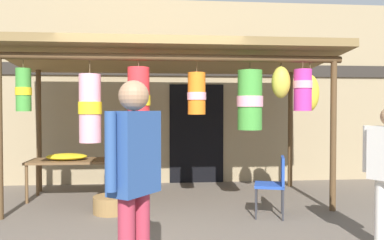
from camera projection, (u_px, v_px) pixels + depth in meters
The scene contains 8 objects.
ground_plane at pixel (152, 219), 5.31m from camera, with size 30.00×30.00×0.00m, color #60564C.
shop_facade at pixel (153, 92), 7.97m from camera, with size 10.97×0.29×3.70m.
market_stall_canopy at pixel (175, 69), 6.17m from camera, with size 5.21×2.32×2.50m.
display_table at pixel (73, 164), 6.52m from camera, with size 1.41×0.67×0.65m.
flower_heap_on_table at pixel (67, 157), 6.50m from camera, with size 0.67×0.47×0.11m.
folding_chair at pixel (275, 181), 5.40m from camera, with size 0.50×0.50×0.84m.
wicker_basket_by_table at pixel (112, 204), 5.63m from camera, with size 0.54×0.54×0.24m, color olive.
customer_foreground at pixel (134, 172), 2.98m from camera, with size 0.42×0.49×1.72m.
Camera 1 is at (0.04, -5.29, 1.50)m, focal length 36.48 mm.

